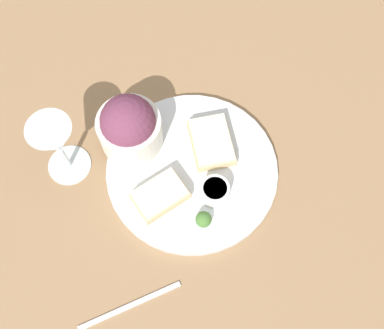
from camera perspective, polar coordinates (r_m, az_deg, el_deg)
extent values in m
plane|color=#93704C|center=(0.84, 0.00, -0.91)|extent=(4.00, 4.00, 0.00)
cylinder|color=silver|center=(0.83, 0.00, -0.73)|extent=(0.30, 0.30, 0.01)
cylinder|color=silver|center=(0.83, -7.32, 4.00)|extent=(0.11, 0.11, 0.06)
sphere|color=#6B334C|center=(0.80, -7.60, 5.05)|extent=(0.09, 0.09, 0.09)
cylinder|color=white|center=(0.79, 2.71, -3.18)|extent=(0.05, 0.05, 0.03)
cylinder|color=#D14C38|center=(0.78, 2.75, -2.91)|extent=(0.04, 0.04, 0.01)
cube|color=#D1B27F|center=(0.84, 2.31, 2.57)|extent=(0.11, 0.10, 0.02)
cube|color=#F4E5C1|center=(0.82, 2.35, 2.96)|extent=(0.11, 0.10, 0.01)
cube|color=#D1B27F|center=(0.80, -3.80, -3.74)|extent=(0.10, 0.10, 0.02)
cube|color=#F4E5C1|center=(0.79, -3.85, -3.43)|extent=(0.10, 0.09, 0.01)
cylinder|color=silver|center=(0.87, -14.31, -0.03)|extent=(0.08, 0.08, 0.01)
cylinder|color=silver|center=(0.84, -14.82, 0.84)|extent=(0.01, 0.01, 0.06)
cone|color=silver|center=(0.78, -15.99, 2.84)|extent=(0.07, 0.07, 0.07)
sphere|color=#477533|center=(0.78, 1.38, -6.51)|extent=(0.03, 0.03, 0.03)
cube|color=silver|center=(0.78, -7.37, -16.27)|extent=(0.12, 0.14, 0.01)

